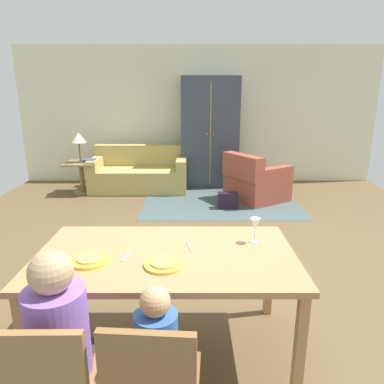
% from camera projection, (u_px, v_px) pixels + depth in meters
% --- Properties ---
extents(ground_plane, '(7.19, 6.57, 0.02)m').
position_uv_depth(ground_plane, '(202.00, 246.00, 4.32)').
color(ground_plane, brown).
extents(back_wall, '(7.19, 0.10, 2.70)m').
position_uv_depth(back_wall, '(198.00, 116.00, 7.15)').
color(back_wall, beige).
rests_on(back_wall, ground_plane).
extents(dining_table, '(1.75, 0.98, 0.76)m').
position_uv_depth(dining_table, '(166.00, 262.00, 2.40)').
color(dining_table, '#AD7C4D').
rests_on(dining_table, ground_plane).
extents(plate_near_man, '(0.25, 0.25, 0.02)m').
position_uv_depth(plate_near_man, '(90.00, 260.00, 2.27)').
color(plate_near_man, yellow).
rests_on(plate_near_man, dining_table).
extents(pizza_near_man, '(0.17, 0.17, 0.01)m').
position_uv_depth(pizza_near_man, '(90.00, 258.00, 2.26)').
color(pizza_near_man, '#E1A652').
rests_on(pizza_near_man, plate_near_man).
extents(plate_near_child, '(0.25, 0.25, 0.02)m').
position_uv_depth(plate_near_child, '(164.00, 264.00, 2.21)').
color(plate_near_child, gold).
rests_on(plate_near_child, dining_table).
extents(pizza_near_child, '(0.17, 0.17, 0.01)m').
position_uv_depth(pizza_near_child, '(164.00, 262.00, 2.20)').
color(pizza_near_child, gold).
rests_on(pizza_near_child, plate_near_child).
extents(wine_glass, '(0.07, 0.07, 0.19)m').
position_uv_depth(wine_glass, '(255.00, 225.00, 2.52)').
color(wine_glass, silver).
rests_on(wine_glass, dining_table).
extents(fork, '(0.04, 0.15, 0.01)m').
position_uv_depth(fork, '(126.00, 256.00, 2.34)').
color(fork, silver).
rests_on(fork, dining_table).
extents(knife, '(0.05, 0.17, 0.01)m').
position_uv_depth(knife, '(189.00, 247.00, 2.48)').
color(knife, silver).
rests_on(knife, dining_table).
extents(person_man, '(0.30, 0.40, 1.11)m').
position_uv_depth(person_man, '(64.00, 355.00, 1.80)').
color(person_man, '#322E41').
rests_on(person_man, ground_plane).
extents(person_child, '(0.22, 0.29, 0.92)m').
position_uv_depth(person_child, '(158.00, 369.00, 1.82)').
color(person_child, '#3A4052').
rests_on(person_child, ground_plane).
extents(area_rug, '(2.60, 1.80, 0.01)m').
position_uv_depth(area_rug, '(220.00, 202.00, 5.99)').
color(area_rug, '#415253').
rests_on(area_rug, ground_plane).
extents(couch, '(1.79, 0.86, 0.82)m').
position_uv_depth(couch, '(139.00, 174.00, 6.73)').
color(couch, tan).
rests_on(couch, ground_plane).
extents(armchair, '(1.18, 1.18, 0.82)m').
position_uv_depth(armchair, '(255.00, 182.00, 6.07)').
color(armchair, brown).
rests_on(armchair, ground_plane).
extents(armoire, '(1.10, 0.59, 2.10)m').
position_uv_depth(armoire, '(210.00, 133.00, 6.86)').
color(armoire, '#373F4E').
rests_on(armoire, ground_plane).
extents(side_table, '(0.56, 0.56, 0.58)m').
position_uv_depth(side_table, '(81.00, 173.00, 6.46)').
color(side_table, olive).
rests_on(side_table, ground_plane).
extents(table_lamp, '(0.26, 0.26, 0.54)m').
position_uv_depth(table_lamp, '(78.00, 139.00, 6.29)').
color(table_lamp, '#50413A').
rests_on(table_lamp, side_table).
extents(book_lower, '(0.22, 0.16, 0.03)m').
position_uv_depth(book_lower, '(91.00, 161.00, 6.44)').
color(book_lower, maroon).
rests_on(book_lower, side_table).
extents(book_upper, '(0.22, 0.16, 0.03)m').
position_uv_depth(book_upper, '(89.00, 160.00, 6.42)').
color(book_upper, '#394E86').
rests_on(book_upper, book_lower).
extents(handbag, '(0.32, 0.16, 0.26)m').
position_uv_depth(handbag, '(228.00, 200.00, 5.66)').
color(handbag, black).
rests_on(handbag, ground_plane).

